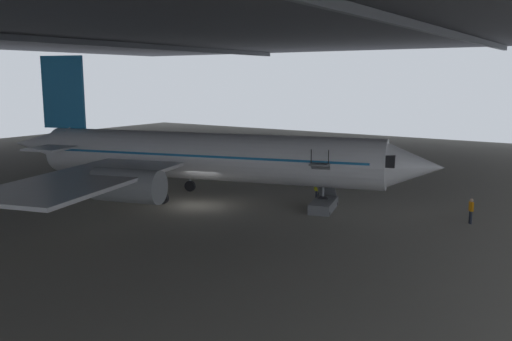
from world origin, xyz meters
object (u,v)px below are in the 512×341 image
Objects in this scene: airplane_main at (200,156)px; crew_worker_by_stairs at (318,190)px; boarding_stairs at (324,200)px; crew_worker_near_nose at (471,209)px.

airplane_main reaches higher than crew_worker_by_stairs.
airplane_main is 21.83× the size of crew_worker_by_stairs.
boarding_stairs reaches higher than crew_worker_near_nose.
boarding_stairs reaches higher than crew_worker_by_stairs.
boarding_stairs is 9.92m from crew_worker_near_nose.
crew_worker_near_nose is 1.05× the size of crew_worker_by_stairs.
airplane_main is at bearing 101.98° from boarding_stairs.
boarding_stairs is at bearing -144.31° from crew_worker_by_stairs.
boarding_stairs is (2.07, -9.75, -2.68)m from airplane_main.
boarding_stairs is at bearing -78.02° from airplane_main.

